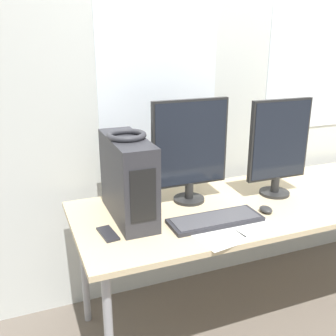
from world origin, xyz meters
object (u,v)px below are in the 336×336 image
headphones (126,135)px  mouse (266,209)px  keyboard (215,220)px  monitor_main (190,149)px  cell_phone (108,234)px  pc_tower (128,178)px  monitor_right_near (279,146)px

headphones → mouse: bearing=-17.9°
headphones → keyboard: (0.37, -0.22, -0.41)m
monitor_main → mouse: monitor_main is taller
mouse → cell_phone: bearing=175.6°
headphones → keyboard: 0.59m
headphones → pc_tower: bearing=-90.0°
monitor_main → keyboard: size_ratio=1.21×
cell_phone → keyboard: bearing=-13.9°
pc_tower → monitor_right_near: size_ratio=0.88×
monitor_right_near → keyboard: 0.59m
monitor_right_near → mouse: monitor_right_near is taller
monitor_main → cell_phone: 0.63m
headphones → monitor_main: size_ratio=0.34×
pc_tower → mouse: 0.73m
monitor_main → monitor_right_near: bearing=-10.9°
headphones → monitor_right_near: bearing=-1.9°
pc_tower → monitor_right_near: (0.86, -0.03, 0.08)m
headphones → monitor_main: bearing=10.3°
monitor_right_near → keyboard: (-0.49, -0.19, -0.28)m
headphones → mouse: 0.81m
keyboard → mouse: 0.30m
mouse → pc_tower: bearing=162.1°
monitor_right_near → mouse: bearing=-135.5°
monitor_main → monitor_right_near: monitor_main is taller
pc_tower → headphones: 0.22m
keyboard → cell_phone: 0.52m
pc_tower → monitor_main: (0.36, 0.07, 0.10)m
mouse → cell_phone: size_ratio=0.52×
monitor_right_near → headphones: bearing=178.1°
headphones → monitor_right_near: size_ratio=0.35×
keyboard → monitor_main: bearing=91.9°
pc_tower → mouse: size_ratio=5.92×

